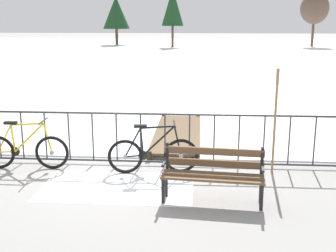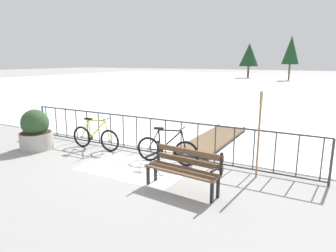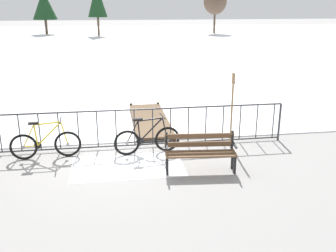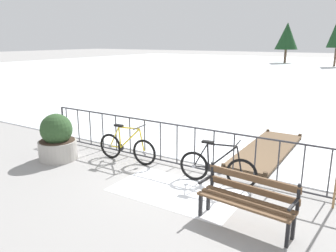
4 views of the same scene
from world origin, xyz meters
name	(u,v)px [view 2 (image 2 of 4)]	position (x,y,z in m)	size (l,w,h in m)	color
ground_plane	(151,154)	(0.00, 0.00, 0.00)	(160.00, 160.00, 0.00)	gray
frozen_pond	(289,85)	(0.00, 28.40, 0.01)	(80.00, 56.00, 0.03)	white
snow_patch	(133,169)	(0.22, -1.20, 0.00)	(2.62, 1.49, 0.01)	white
railing_fence	(151,136)	(0.00, 0.00, 0.56)	(9.06, 0.06, 1.07)	#38383D
bicycle_near_railing	(167,150)	(0.77, -0.43, 0.37)	(1.71, 0.52, 0.97)	black
bicycle_second	(95,137)	(-1.73, -0.37, 0.37)	(1.71, 0.52, 0.97)	black
park_bench	(184,166)	(1.86, -1.65, 0.51)	(1.64, 0.63, 0.89)	brown
planter_with_shrub	(36,131)	(-3.35, -1.19, 0.54)	(0.97, 0.97, 1.20)	#ADA8A0
oar_upright	(259,129)	(3.02, -0.25, 1.14)	(0.04, 0.16, 1.98)	#937047
wooden_dock	(214,139)	(1.10, 2.11, 0.12)	(1.10, 3.73, 0.20)	brown
tree_west_mid	(249,55)	(-7.52, 39.89, 3.46)	(2.90, 2.90, 5.18)	brown
tree_centre	(291,50)	(-1.17, 36.59, 3.95)	(2.21, 2.21, 5.83)	brown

